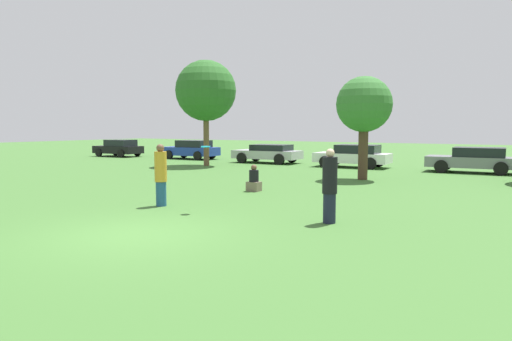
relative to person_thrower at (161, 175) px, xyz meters
name	(u,v)px	position (x,y,z in m)	size (l,w,h in m)	color
ground_plane	(136,234)	(2.06, -3.07, -0.93)	(120.00, 120.00, 0.00)	#3D6B2D
person_thrower	(161,175)	(0.00, 0.00, 0.00)	(0.36, 0.36, 1.85)	navy
person_catcher	(330,186)	(5.26, 0.27, -0.01)	(0.37, 0.37, 1.83)	#191E33
frisbee	(206,147)	(1.72, -0.05, 0.88)	(0.26, 0.26, 0.04)	#19B2D8
bystander_sitting	(254,181)	(0.71, 4.17, -0.54)	(0.47, 0.39, 0.98)	#726651
tree_0	(206,91)	(-7.57, 12.24, 3.54)	(3.62, 3.62, 6.31)	brown
tree_1	(364,106)	(2.90, 9.93, 2.35)	(2.47, 2.47, 4.58)	#473323
parked_car_black	(119,148)	(-18.71, 15.56, -0.25)	(3.88, 2.06, 1.33)	black
parked_car_blue	(191,149)	(-12.02, 16.30, -0.22)	(4.18, 2.06, 1.37)	#1E389E
parked_car_silver	(268,153)	(-5.41, 15.97, -0.28)	(4.42, 2.22, 1.20)	#B2B2B7
parked_car_white	(354,155)	(0.45, 15.71, -0.24)	(4.34, 2.11, 1.31)	silver
parked_car_grey	(474,159)	(6.80, 15.79, -0.25)	(4.43, 2.10, 1.30)	slate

